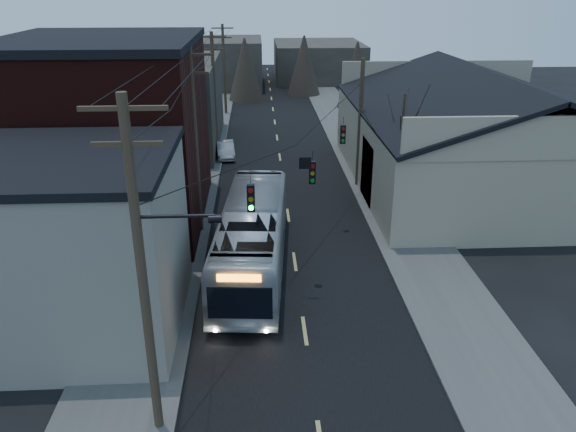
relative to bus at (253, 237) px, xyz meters
name	(u,v)px	position (x,y,z in m)	size (l,w,h in m)	color
road_surface	(281,165)	(2.05, 16.60, -1.69)	(9.00, 110.00, 0.02)	black
sidewalk_left	(195,165)	(-4.45, 16.60, -1.64)	(4.00, 110.00, 0.12)	#474744
sidewalk_right	(365,163)	(8.55, 16.60, -1.64)	(4.00, 110.00, 0.12)	#474744
building_clapboard	(71,247)	(-6.95, -4.40, 1.80)	(8.00, 8.00, 7.00)	gray
building_brick	(108,136)	(-7.95, 6.60, 3.30)	(10.00, 12.00, 10.00)	black
building_left_far	(163,104)	(-7.45, 22.60, 1.80)	(9.00, 14.00, 7.00)	#322E28
warehouse	(476,146)	(15.05, 11.60, 0.99)	(16.16, 20.60, 7.73)	gray
building_far_left	(224,63)	(-3.95, 51.60, 1.30)	(10.00, 12.00, 6.00)	#322E28
building_far_right	(318,61)	(9.05, 56.60, 0.80)	(12.00, 14.00, 5.00)	#322E28
bare_tree	(400,156)	(8.55, 6.60, 1.90)	(0.40, 0.40, 7.20)	black
utility_lines	(235,119)	(-1.06, 10.74, 3.25)	(11.24, 45.28, 10.50)	#382B1E
bus	(253,237)	(0.00, 0.00, 0.00)	(2.86, 12.23, 3.41)	#A8ADB4
parked_car	(225,149)	(-2.25, 18.89, -1.08)	(1.32, 3.79, 1.25)	#9B9EA3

